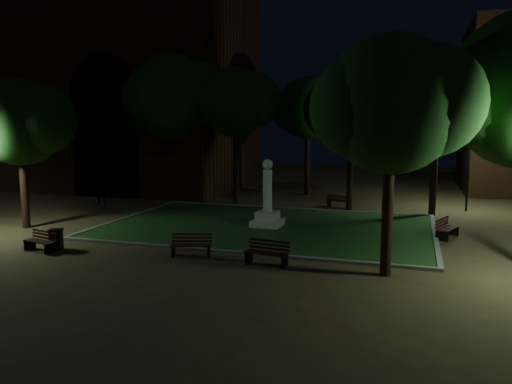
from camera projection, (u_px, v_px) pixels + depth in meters
ground at (255, 236)px, 22.04m from camera, size 80.00×80.00×0.00m
lawn at (267, 226)px, 23.92m from camera, size 15.00×10.00×0.08m
lawn_kerb at (267, 226)px, 23.92m from camera, size 15.40×10.40×0.12m
monument at (267, 208)px, 23.79m from camera, size 1.40×1.40×3.20m
building_main at (115, 91)px, 38.78m from camera, size 20.00×12.00×15.00m
tree_west at (21, 122)px, 23.12m from camera, size 5.00×4.08×7.06m
tree_north_wl at (237, 102)px, 30.15m from camera, size 5.18×4.23×8.32m
tree_north_er at (354, 108)px, 27.84m from camera, size 5.70×4.65×8.15m
tree_ne at (439, 109)px, 26.19m from camera, size 5.36×4.37×7.87m
tree_se at (395, 105)px, 15.61m from camera, size 5.41×4.42×7.76m
tree_nw at (175, 97)px, 31.66m from camera, size 6.86×5.60×9.41m
tree_far_north at (309, 108)px, 33.72m from camera, size 5.21×4.25×8.09m
lamppost_nw at (130, 147)px, 35.07m from camera, size 1.18×0.28×4.75m
lamppost_ne at (469, 153)px, 27.83m from camera, size 1.18×0.28×4.75m
bench_near_left at (191, 246)px, 18.75m from camera, size 1.61×0.95×0.84m
bench_near_right at (267, 253)px, 17.58m from camera, size 1.63×0.74×0.87m
bench_west_near at (41, 242)px, 19.46m from camera, size 1.51×0.81×0.79m
bench_right_side at (446, 229)px, 21.67m from camera, size 1.08×1.66×0.86m
bench_far_side at (338, 202)px, 29.42m from camera, size 1.47×0.85×0.77m
trash_bin at (56, 239)px, 19.65m from camera, size 0.63×0.63×0.83m
bicycle at (101, 198)px, 30.43m from camera, size 1.55×1.23×0.79m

